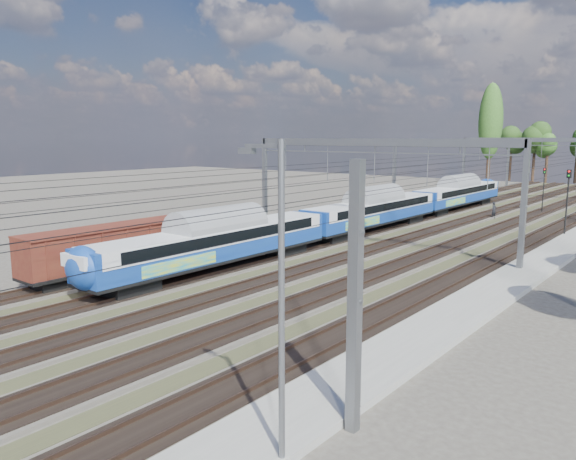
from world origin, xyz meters
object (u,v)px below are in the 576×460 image
Objects in this scene: worker at (494,210)px; lamp_post at (279,295)px; signal_near at (544,185)px; signal_far at (567,195)px; freight_boxcar at (117,246)px; emu_train at (372,206)px.

lamp_post reaches higher than worker.
signal_near is (3.01, 8.21, 2.49)m from worker.
worker is at bearing 140.96° from signal_far.
signal_far is at bearing 60.34° from freight_boxcar.
signal_far is (19.60, 34.42, 1.92)m from freight_boxcar.
signal_far reaches higher than emu_train.
freight_boxcar is 2.34× the size of signal_near.
worker is at bearing 76.06° from freight_boxcar.
worker is 0.21× the size of lamp_post.
signal_far is at bearing 30.88° from emu_train.
emu_train is 11.60× the size of signal_near.
emu_train is at bearing -147.59° from signal_far.
signal_far is 0.68× the size of lamp_post.
emu_train is 4.95× the size of freight_boxcar.
emu_train is 25.79m from freight_boxcar.
freight_boxcar is 39.65m from signal_far.
signal_near is (13.49, 50.44, 1.44)m from freight_boxcar.
signal_far is at bearing 89.41° from lamp_post.
signal_near is at bearing 70.25° from emu_train.
signal_near is at bearing 94.23° from lamp_post.
lamp_post is (11.75, -52.35, 4.01)m from worker.
signal_far is (15.09, 9.03, 1.36)m from emu_train.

